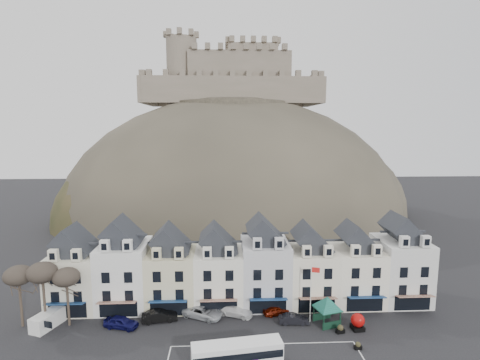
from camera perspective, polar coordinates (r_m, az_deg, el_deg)
name	(u,v)px	position (r m, az deg, el deg)	size (l,w,h in m)	color
townhouse_terrace	(243,268)	(56.35, 0.45, -13.24)	(54.40, 9.35, 11.80)	silver
castle_hill	(237,216)	(108.52, -0.46, -5.49)	(100.00, 76.00, 68.00)	#353229
castle	(233,76)	(113.24, -1.01, 15.51)	(50.20, 22.20, 22.00)	#696150
tree_left_far	(18,276)	(57.05, -30.69, -12.46)	(3.61, 3.61, 8.24)	#312A1F
tree_left_mid	(42,273)	(55.61, -27.93, -12.40)	(3.78, 3.78, 8.64)	#312A1F
tree_left_near	(66,278)	(54.66, -24.96, -13.33)	(3.43, 3.43, 7.84)	#312A1F
bus	(237,353)	(44.64, -0.44, -24.91)	(10.09, 3.61, 2.79)	#262628
bus_shelter	(327,303)	(52.81, 13.17, -17.77)	(5.80, 5.80, 3.83)	black
red_buoy	(358,322)	(53.39, 17.50, -19.88)	(1.76, 1.76, 2.17)	black
flagpole	(311,290)	(52.26, 10.84, -16.13)	(1.10, 0.39, 7.89)	silver
white_van	(48,320)	(57.50, -27.27, -18.43)	(3.32, 4.77, 2.00)	white
planter_west	(340,329)	(52.39, 15.04, -21.09)	(1.18, 0.77, 1.08)	black
planter_east	(358,346)	(49.88, 17.53, -22.94)	(0.91, 0.63, 0.90)	black
car_navy	(121,322)	(54.02, -17.66, -19.95)	(1.81, 4.49, 1.53)	#0C0D40
car_black	(160,316)	(54.26, -12.15, -19.59)	(1.64, 4.70, 1.55)	black
car_silver	(203,312)	(54.39, -5.72, -19.38)	(2.53, 5.41, 1.53)	silver
car_white	(235,311)	(54.60, -0.76, -19.28)	(2.00, 4.93, 1.43)	white
car_maroon	(276,310)	(55.09, 5.53, -19.15)	(1.48, 3.69, 1.26)	#5F1305
car_charcoal	(294,319)	(53.21, 8.17, -20.23)	(1.38, 3.95, 1.30)	black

